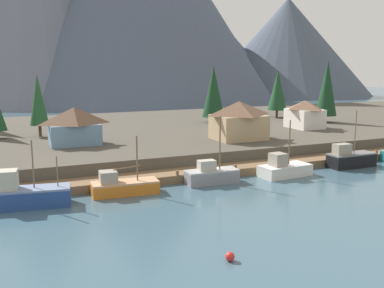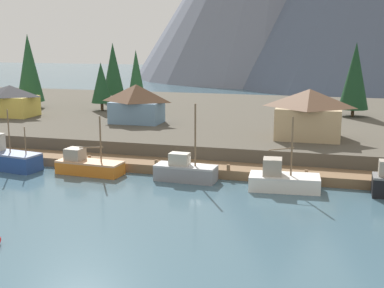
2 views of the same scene
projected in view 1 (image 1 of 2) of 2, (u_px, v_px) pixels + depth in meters
The scene contains 18 objects.
ground_plane at pixel (155, 155), 73.23m from camera, with size 400.00×400.00×1.00m, color #3D5B6B.
dock at pixel (201, 173), 56.81m from camera, with size 80.00×4.00×1.60m.
shoreline_bank at pixel (135, 134), 83.75m from camera, with size 400.00×56.00×2.50m, color #4C473D.
mountain_east_peak at pixel (180, 35), 212.34m from camera, with size 101.51×101.51×56.19m, color #4C566B.
mountain_far_ridge at pixel (287, 47), 212.67m from camera, with size 79.89×79.89×45.39m, color #475160.
fishing_boat_blue at pixel (26, 195), 44.54m from camera, with size 8.52×4.02×6.83m.
fishing_boat_orange at pixel (123, 186), 49.01m from camera, with size 7.45×3.09×6.48m.
fishing_boat_grey at pixel (211, 175), 53.54m from camera, with size 6.47×2.63×8.13m.
fishing_boat_white at pixel (284, 169), 57.01m from camera, with size 7.03×3.68×7.25m.
fishing_boat_black at pixel (350, 159), 62.07m from camera, with size 6.92×2.60×7.98m.
house_tan at pixel (239, 120), 69.91m from camera, with size 8.06×6.45×6.05m.
house_blue at pixel (75, 126), 64.98m from camera, with size 7.58×4.65×5.57m.
house_white at pixel (305, 114), 82.62m from camera, with size 5.34×6.53×5.19m.
conifer_mid_right at pixel (327, 88), 90.13m from camera, with size 4.36×4.36×12.50m.
conifer_back_left at pixel (38, 100), 72.01m from camera, with size 3.02×3.02×10.22m.
conifer_back_right at pixel (278, 90), 98.65m from camera, with size 4.23×4.23×10.62m.
conifer_centre at pixel (213, 92), 90.05m from camera, with size 4.57×4.57×11.46m.
channel_buoy at pixel (230, 257), 32.35m from camera, with size 0.70×0.70×0.70m, color red.
Camera 1 is at (-23.25, -48.18, 14.13)m, focal length 41.53 mm.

